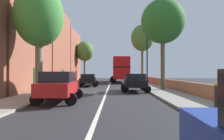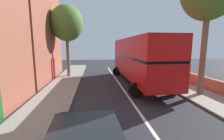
% 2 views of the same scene
% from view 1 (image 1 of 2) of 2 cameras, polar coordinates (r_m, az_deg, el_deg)
% --- Properties ---
extents(ground_plane, '(84.00, 84.00, 0.00)m').
position_cam_1_polar(ground_plane, '(18.19, -1.46, -6.08)').
color(ground_plane, '#28282D').
extents(road_centre_line, '(0.16, 54.00, 0.01)m').
position_cam_1_polar(road_centre_line, '(18.19, -1.46, -6.07)').
color(road_centre_line, silver).
rests_on(road_centre_line, ground).
extents(sidewalk_left, '(2.60, 60.00, 0.12)m').
position_cam_1_polar(sidewalk_left, '(19.01, -16.46, -5.64)').
color(sidewalk_left, gray).
rests_on(sidewalk_left, ground).
extents(sidewalk_right, '(2.60, 60.00, 0.12)m').
position_cam_1_polar(sidewalk_right, '(18.66, 13.83, -5.74)').
color(sidewalk_right, gray).
rests_on(sidewalk_right, ground).
extents(terraced_houses_left, '(4.07, 47.62, 10.29)m').
position_cam_1_polar(terraced_houses_left, '(21.15, -25.25, 7.06)').
color(terraced_houses_left, brown).
rests_on(terraced_houses_left, ground).
extents(boundary_wall_right, '(0.36, 54.00, 0.98)m').
position_cam_1_polar(boundary_wall_right, '(19.04, 18.39, -4.33)').
color(boundary_wall_right, '#9E6647').
rests_on(boundary_wall_right, ground).
extents(double_decker_bus, '(3.64, 11.13, 4.06)m').
position_cam_1_polar(double_decker_bus, '(34.36, 2.38, 0.38)').
color(double_decker_bus, red).
rests_on(double_decker_bus, ground).
extents(parked_car_black_left_0, '(2.58, 4.28, 1.52)m').
position_cam_1_polar(parked_car_black_left_0, '(24.52, -6.77, -2.62)').
color(parked_car_black_left_0, black).
rests_on(parked_car_black_left_0, ground).
extents(parked_car_red_left_1, '(2.53, 4.33, 1.75)m').
position_cam_1_polar(parked_car_red_left_1, '(11.90, -14.81, -4.16)').
color(parked_car_red_left_1, '#AD1919').
rests_on(parked_car_red_left_1, ground).
extents(parked_car_black_right_3, '(2.56, 4.39, 1.59)m').
position_cam_1_polar(parked_car_black_right_3, '(17.88, 6.54, -3.23)').
color(parked_car_black_right_3, black).
rests_on(parked_car_black_right_3, ground).
extents(street_tree_left_0, '(3.31, 3.31, 7.63)m').
position_cam_1_polar(street_tree_left_0, '(15.01, -20.16, 14.14)').
color(street_tree_left_0, '#7A6B56').
rests_on(street_tree_left_0, sidewalk_left).
extents(street_tree_right_1, '(4.03, 4.03, 8.44)m').
position_cam_1_polar(street_tree_right_1, '(19.73, 14.31, 13.21)').
color(street_tree_right_1, brown).
rests_on(street_tree_right_1, sidewalk_right).
extents(street_tree_left_2, '(3.43, 3.43, 7.58)m').
position_cam_1_polar(street_tree_left_2, '(38.84, -7.83, 5.28)').
color(street_tree_left_2, '#7A6B56').
rests_on(street_tree_left_2, sidewalk_left).
extents(street_tree_right_3, '(3.44, 3.44, 8.89)m').
position_cam_1_polar(street_tree_right_3, '(31.13, 8.67, 8.96)').
color(street_tree_right_3, brown).
rests_on(street_tree_right_3, sidewalk_right).
extents(lamppost_right, '(0.32, 0.32, 6.31)m').
position_cam_1_polar(lamppost_right, '(22.41, 10.02, 4.69)').
color(lamppost_right, black).
rests_on(lamppost_right, sidewalk_right).
extents(litter_bin_right, '(0.55, 0.55, 1.10)m').
position_cam_1_polar(litter_bin_right, '(9.90, 28.76, -6.59)').
color(litter_bin_right, black).
rests_on(litter_bin_right, sidewalk_right).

